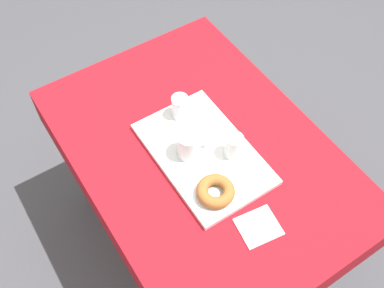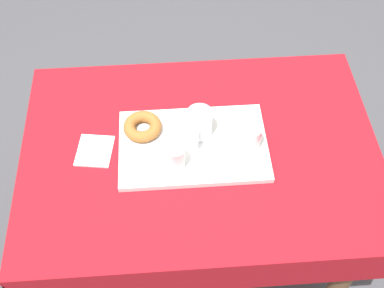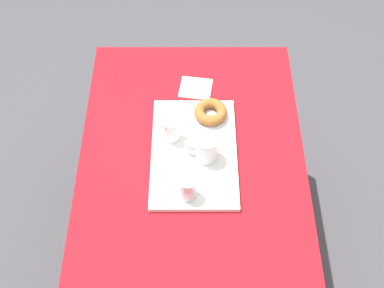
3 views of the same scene
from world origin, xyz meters
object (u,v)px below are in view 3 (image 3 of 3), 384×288
(tea_mug_left, at_px, (205,149))
(water_glass_near, at_px, (187,188))
(paper_napkin, at_px, (194,88))
(dining_table, at_px, (191,178))
(sugar_donut_left, at_px, (209,112))
(water_glass_far, at_px, (170,130))
(donut_plate_left, at_px, (209,116))
(serving_tray, at_px, (193,152))

(tea_mug_left, relative_size, water_glass_near, 1.36)
(paper_napkin, bearing_deg, dining_table, -2.51)
(sugar_donut_left, height_order, paper_napkin, sugar_donut_left)
(sugar_donut_left, bearing_deg, water_glass_far, -55.10)
(water_glass_far, distance_m, donut_plate_left, 0.18)
(paper_napkin, bearing_deg, donut_plate_left, 19.11)
(water_glass_near, bearing_deg, tea_mug_left, 157.95)
(tea_mug_left, height_order, paper_napkin, tea_mug_left)
(water_glass_far, height_order, sugar_donut_left, water_glass_far)
(donut_plate_left, bearing_deg, serving_tray, -21.21)
(water_glass_far, distance_m, sugar_donut_left, 0.17)
(tea_mug_left, bearing_deg, dining_table, -91.47)
(water_glass_near, relative_size, sugar_donut_left, 0.73)
(tea_mug_left, relative_size, sugar_donut_left, 0.99)
(water_glass_near, bearing_deg, water_glass_far, -166.22)
(serving_tray, distance_m, donut_plate_left, 0.17)
(serving_tray, relative_size, sugar_donut_left, 3.86)
(dining_table, bearing_deg, sugar_donut_left, 159.19)
(dining_table, height_order, serving_tray, serving_tray)
(water_glass_far, bearing_deg, paper_napkin, 161.24)
(donut_plate_left, bearing_deg, sugar_donut_left, 0.00)
(dining_table, bearing_deg, tea_mug_left, 88.53)
(sugar_donut_left, relative_size, paper_napkin, 0.99)
(water_glass_near, bearing_deg, sugar_donut_left, 166.38)
(tea_mug_left, bearing_deg, water_glass_near, -22.05)
(water_glass_far, relative_size, donut_plate_left, 0.69)
(serving_tray, bearing_deg, donut_plate_left, 158.79)
(serving_tray, relative_size, water_glass_far, 5.30)
(dining_table, distance_m, paper_napkin, 0.36)
(donut_plate_left, bearing_deg, paper_napkin, -160.89)
(water_glass_near, xyz_separation_m, paper_napkin, (-0.49, 0.03, -0.06))
(donut_plate_left, height_order, paper_napkin, donut_plate_left)
(water_glass_far, xyz_separation_m, paper_napkin, (-0.25, 0.09, -0.06))
(dining_table, xyz_separation_m, water_glass_far, (-0.08, -0.07, 0.19))
(tea_mug_left, distance_m, donut_plate_left, 0.19)
(water_glass_near, height_order, paper_napkin, water_glass_near)
(serving_tray, height_order, sugar_donut_left, sugar_donut_left)
(water_glass_far, height_order, paper_napkin, water_glass_far)
(tea_mug_left, bearing_deg, water_glass_far, -124.90)
(paper_napkin, bearing_deg, water_glass_far, -18.76)
(donut_plate_left, xyz_separation_m, sugar_donut_left, (0.00, 0.00, 0.02))
(water_glass_near, distance_m, water_glass_far, 0.25)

